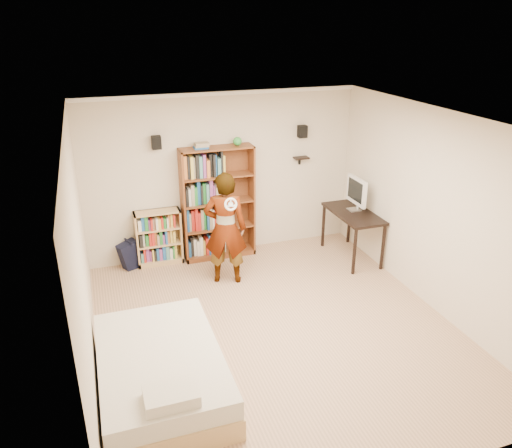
{
  "coord_description": "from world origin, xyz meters",
  "views": [
    {
      "loc": [
        -2.01,
        -5.1,
        3.77
      ],
      "look_at": [
        -0.07,
        0.6,
        1.25
      ],
      "focal_mm": 35.0,
      "sensor_mm": 36.0,
      "label": 1
    }
  ],
  "objects": [
    {
      "name": "speaker_right",
      "position": [
        1.35,
        2.4,
        2.0
      ],
      "size": [
        0.14,
        0.12,
        0.2
      ],
      "primitive_type": "cube",
      "color": "black",
      "rests_on": "room_shell"
    },
    {
      "name": "speaker_left",
      "position": [
        -1.05,
        2.4,
        2.0
      ],
      "size": [
        0.14,
        0.12,
        0.2
      ],
      "primitive_type": "cube",
      "color": "black",
      "rests_on": "room_shell"
    },
    {
      "name": "navy_bag",
      "position": [
        -1.61,
        2.34,
        0.24
      ],
      "size": [
        0.42,
        0.35,
        0.48
      ],
      "primitive_type": null,
      "rotation": [
        0.0,
        0.0,
        0.42
      ],
      "color": "black",
      "rests_on": "ground"
    },
    {
      "name": "computer_desk",
      "position": [
        1.93,
        1.55,
        0.4
      ],
      "size": [
        0.59,
        1.18,
        0.81
      ],
      "primitive_type": null,
      "color": "black",
      "rests_on": "ground"
    },
    {
      "name": "wii_wheel",
      "position": [
        -0.26,
        1.13,
        1.36
      ],
      "size": [
        0.19,
        0.07,
        0.19
      ],
      "primitive_type": "torus",
      "rotation": [
        1.36,
        0.0,
        0.0
      ],
      "color": "silver",
      "rests_on": "person"
    },
    {
      "name": "crown_molding",
      "position": [
        0.0,
        0.0,
        2.67
      ],
      "size": [
        4.5,
        5.0,
        0.06
      ],
      "color": "white",
      "rests_on": "room_shell"
    },
    {
      "name": "wall_shelf",
      "position": [
        1.35,
        2.41,
        1.55
      ],
      "size": [
        0.25,
        0.16,
        0.02
      ],
      "primitive_type": "cube",
      "color": "black",
      "rests_on": "room_shell"
    },
    {
      "name": "imac",
      "position": [
        1.99,
        1.64,
        1.08
      ],
      "size": [
        0.14,
        0.56,
        0.55
      ],
      "primitive_type": null,
      "rotation": [
        0.0,
        0.0,
        0.05
      ],
      "color": "silver",
      "rests_on": "computer_desk"
    },
    {
      "name": "tall_bookshelf",
      "position": [
        -0.14,
        2.33,
        0.94
      ],
      "size": [
        1.18,
        0.34,
        1.87
      ],
      "primitive_type": null,
      "color": "brown",
      "rests_on": "ground"
    },
    {
      "name": "person",
      "position": [
        -0.26,
        1.45,
        0.87
      ],
      "size": [
        0.73,
        0.59,
        1.73
      ],
      "primitive_type": "imported",
      "rotation": [
        0.0,
        0.0,
        2.82
      ],
      "color": "black",
      "rests_on": "ground"
    },
    {
      "name": "low_bookshelf",
      "position": [
        -1.13,
        2.36,
        0.46
      ],
      "size": [
        0.73,
        0.27,
        0.91
      ],
      "primitive_type": null,
      "color": "tan",
      "rests_on": "ground"
    },
    {
      "name": "ground",
      "position": [
        0.0,
        0.0,
        0.0
      ],
      "size": [
        4.5,
        5.0,
        0.01
      ],
      "primitive_type": "cube",
      "color": "tan",
      "rests_on": "ground"
    },
    {
      "name": "daybed",
      "position": [
        -1.58,
        -0.66,
        0.29
      ],
      "size": [
        1.29,
        1.99,
        0.59
      ],
      "primitive_type": null,
      "color": "beige",
      "rests_on": "ground"
    },
    {
      "name": "room_shell",
      "position": [
        0.0,
        0.0,
        1.76
      ],
      "size": [
        4.52,
        5.02,
        2.71
      ],
      "color": "beige",
      "rests_on": "ground"
    }
  ]
}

